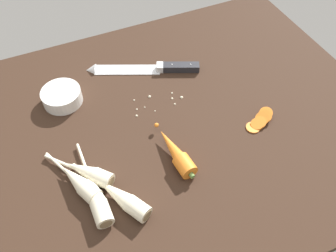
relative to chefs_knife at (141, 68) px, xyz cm
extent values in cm
cube|color=#332116|center=(-1.88, -22.62, -2.65)|extent=(120.00, 90.00, 4.00)
cube|color=silver|center=(-3.86, 1.69, -0.40)|extent=(20.09, 12.05, 0.50)
cone|color=silver|center=(-14.12, 6.18, -0.40)|extent=(4.34, 4.83, 3.96)
cube|color=silver|center=(5.30, -2.32, 0.45)|extent=(3.01, 3.50, 2.20)
cube|color=#232328|center=(11.25, -4.93, 0.45)|extent=(11.20, 6.98, 2.20)
sphere|color=silver|center=(8.69, -3.81, 1.55)|extent=(0.50, 0.50, 0.50)
sphere|color=silver|center=(13.82, -6.05, 1.55)|extent=(0.50, 0.50, 0.50)
cylinder|color=orange|center=(-3.29, -37.78, 1.45)|extent=(4.68, 5.43, 4.20)
cone|color=orange|center=(-3.88, -31.76, 1.45)|extent=(5.16, 12.43, 3.99)
sphere|color=orange|center=(-4.69, -23.57, 1.45)|extent=(1.20, 1.20, 1.20)
cylinder|color=#5B7F3D|center=(-2.98, -40.88, 1.45)|extent=(1.29, 1.11, 1.20)
cylinder|color=beige|center=(-24.95, -41.32, 1.35)|extent=(4.06, 5.57, 4.00)
cone|color=beige|center=(-25.03, -33.65, 1.35)|extent=(3.91, 9.86, 3.80)
cylinder|color=beige|center=(-25.12, -25.80, 0.45)|extent=(0.82, 10.62, 0.70)
cylinder|color=#7A6647|center=(-24.92, -44.08, 1.35)|extent=(2.80, 0.33, 2.80)
cylinder|color=beige|center=(-17.56, -43.53, 1.35)|extent=(6.13, 6.64, 4.00)
cone|color=beige|center=(-21.25, -37.05, 1.35)|extent=(8.02, 10.17, 3.80)
cylinder|color=beige|center=(-25.03, -30.41, 0.45)|extent=(5.72, 9.32, 0.70)
cylinder|color=#7A6647|center=(-16.24, -45.86, 1.35)|extent=(2.58, 1.65, 2.80)
cylinder|color=beige|center=(-26.00, -35.39, 1.35)|extent=(5.48, 5.70, 4.00)
cone|color=beige|center=(-28.55, -29.76, 1.35)|extent=(6.72, 8.78, 3.80)
cylinder|color=beige|center=(-31.16, -23.99, 0.45)|extent=(4.17, 8.09, 0.70)
cylinder|color=#7A6647|center=(-25.08, -37.42, 1.35)|extent=(2.67, 1.43, 2.80)
cylinder|color=beige|center=(-22.31, -33.14, 1.35)|extent=(5.92, 5.96, 4.00)
cone|color=beige|center=(-26.36, -28.55, 1.35)|extent=(8.04, 8.40, 3.80)
cylinder|color=beige|center=(-30.52, -23.83, 0.45)|extent=(6.14, 6.83, 0.70)
cylinder|color=#7A6647|center=(-20.84, -34.80, 1.35)|extent=(2.30, 2.08, 2.80)
cylinder|color=orange|center=(19.06, -33.31, -0.30)|extent=(3.77, 3.77, 0.70)
cylinder|color=orange|center=(20.49, -33.03, -0.06)|extent=(3.63, 3.51, 2.06)
cylinder|color=orange|center=(21.34, -32.91, 0.19)|extent=(3.61, 3.49, 2.03)
cylinder|color=orange|center=(22.48, -32.22, 0.43)|extent=(3.89, 3.72, 2.56)
cylinder|color=orange|center=(23.41, -31.98, 0.68)|extent=(4.01, 3.86, 2.55)
cylinder|color=orange|center=(24.14, -31.34, 0.92)|extent=(3.73, 3.60, 2.13)
cylinder|color=white|center=(-24.91, -3.25, 1.35)|extent=(11.00, 11.00, 4.00)
cylinder|color=#BCBCB8|center=(-24.91, -3.25, 1.83)|extent=(8.80, 8.80, 2.80)
sphere|color=beige|center=(-6.96, -14.61, -0.38)|extent=(0.53, 0.53, 0.53)
sphere|color=beige|center=(3.52, -17.07, -0.36)|extent=(0.58, 0.58, 0.58)
sphere|color=beige|center=(-6.46, -11.01, -0.39)|extent=(0.52, 0.52, 0.52)
sphere|color=beige|center=(-7.83, -16.75, -0.32)|extent=(0.67, 0.67, 0.67)
sphere|color=beige|center=(3.74, -14.84, -0.31)|extent=(0.69, 0.69, 0.69)
sphere|color=beige|center=(6.41, -15.53, -0.21)|extent=(0.88, 0.88, 0.88)
sphere|color=beige|center=(4.59, -12.83, -0.37)|extent=(0.56, 0.56, 0.56)
sphere|color=beige|center=(-2.22, -11.50, -0.22)|extent=(0.86, 0.86, 0.86)
sphere|color=beige|center=(-4.65, -14.74, -0.44)|extent=(0.43, 0.43, 0.43)
sphere|color=beige|center=(-2.57, -17.20, -0.45)|extent=(0.40, 0.40, 0.40)
camera|label=1|loc=(-24.93, -76.58, 71.92)|focal=37.10mm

